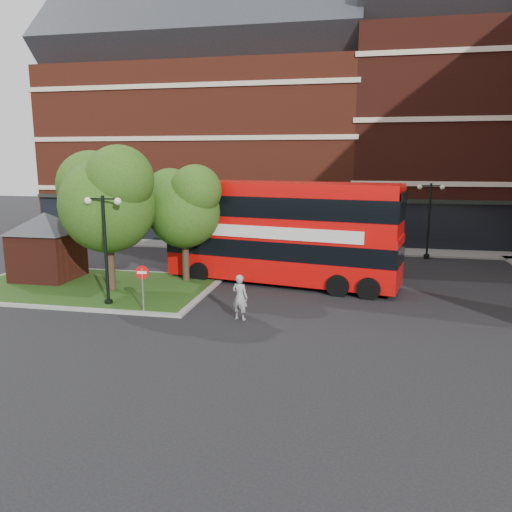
% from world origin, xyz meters
% --- Properties ---
extents(ground, '(120.00, 120.00, 0.00)m').
position_xyz_m(ground, '(0.00, 0.00, 0.00)').
color(ground, black).
rests_on(ground, ground).
extents(pavement_far, '(44.00, 3.00, 0.12)m').
position_xyz_m(pavement_far, '(0.00, 16.50, 0.06)').
color(pavement_far, slate).
rests_on(pavement_far, ground).
extents(terrace_far_left, '(26.00, 12.00, 14.00)m').
position_xyz_m(terrace_far_left, '(-8.00, 24.00, 7.00)').
color(terrace_far_left, maroon).
rests_on(terrace_far_left, ground).
extents(terrace_far_right, '(18.00, 12.00, 16.00)m').
position_xyz_m(terrace_far_right, '(14.00, 24.00, 8.00)').
color(terrace_far_right, '#471911').
rests_on(terrace_far_right, ground).
extents(traffic_island, '(12.60, 7.60, 0.15)m').
position_xyz_m(traffic_island, '(-8.00, 3.00, 0.07)').
color(traffic_island, gray).
rests_on(traffic_island, ground).
extents(kiosk, '(6.51, 6.51, 3.60)m').
position_xyz_m(kiosk, '(-11.00, 4.00, 2.32)').
color(kiosk, '#471911').
rests_on(kiosk, traffic_island).
extents(tree_island_west, '(5.40, 4.71, 7.21)m').
position_xyz_m(tree_island_west, '(-6.60, 2.58, 4.79)').
color(tree_island_west, '#2D2116').
rests_on(tree_island_west, ground).
extents(tree_island_east, '(4.46, 3.90, 6.29)m').
position_xyz_m(tree_island_east, '(-3.58, 5.06, 4.24)').
color(tree_island_east, '#2D2116').
rests_on(tree_island_east, ground).
extents(lamp_island, '(1.72, 0.36, 5.00)m').
position_xyz_m(lamp_island, '(-5.50, 0.20, 2.83)').
color(lamp_island, black).
rests_on(lamp_island, ground).
extents(lamp_far_left, '(1.72, 0.36, 5.00)m').
position_xyz_m(lamp_far_left, '(2.00, 14.50, 2.83)').
color(lamp_far_left, black).
rests_on(lamp_far_left, ground).
extents(lamp_far_right, '(1.72, 0.36, 5.00)m').
position_xyz_m(lamp_far_right, '(10.00, 14.50, 2.83)').
color(lamp_far_right, black).
rests_on(lamp_far_right, ground).
extents(bus, '(12.63, 5.14, 4.70)m').
position_xyz_m(bus, '(1.46, 6.04, 3.09)').
color(bus, red).
rests_on(bus, ground).
extents(woman, '(0.80, 0.64, 1.90)m').
position_xyz_m(woman, '(0.74, -0.42, 0.95)').
color(woman, gray).
rests_on(woman, ground).
extents(car_silver, '(4.54, 2.09, 1.51)m').
position_xyz_m(car_silver, '(-3.97, 15.24, 0.75)').
color(car_silver, '#B5B8BC').
rests_on(car_silver, ground).
extents(car_white, '(3.90, 1.38, 1.28)m').
position_xyz_m(car_white, '(4.64, 15.04, 0.64)').
color(car_white, silver).
rests_on(car_white, ground).
extents(no_entry_sign, '(0.59, 0.12, 2.12)m').
position_xyz_m(no_entry_sign, '(-3.50, -0.50, 1.51)').
color(no_entry_sign, slate).
rests_on(no_entry_sign, ground).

